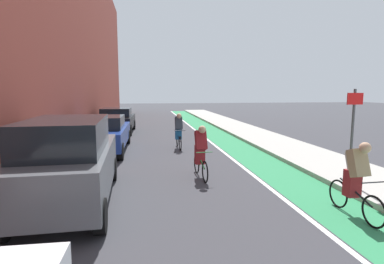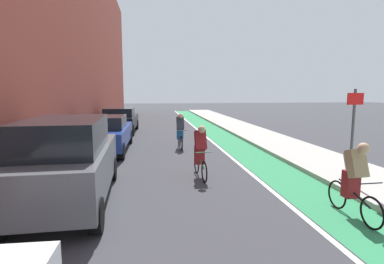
{
  "view_description": "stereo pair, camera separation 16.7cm",
  "coord_description": "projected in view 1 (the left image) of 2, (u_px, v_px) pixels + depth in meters",
  "views": [
    {
      "loc": [
        -1.09,
        3.19,
        2.59
      ],
      "look_at": [
        0.36,
        12.7,
        1.29
      ],
      "focal_mm": 28.74,
      "sensor_mm": 36.0,
      "label": 1
    },
    {
      "loc": [
        -0.93,
        3.17,
        2.59
      ],
      "look_at": [
        0.36,
        12.7,
        1.29
      ],
      "focal_mm": 28.74,
      "sensor_mm": 36.0,
      "label": 2
    }
  ],
  "objects": [
    {
      "name": "ground_plane",
      "position": [
        168.0,
        144.0,
        15.07
      ],
      "size": [
        97.03,
        97.03,
        0.0
      ],
      "primitive_type": "plane",
      "color": "#38383D"
    },
    {
      "name": "bike_lane_paint",
      "position": [
        219.0,
        136.0,
        17.49
      ],
      "size": [
        1.6,
        44.11,
        0.0
      ],
      "primitive_type": "cube",
      "color": "#2D8451",
      "rests_on": "ground"
    },
    {
      "name": "lane_divider_stripe",
      "position": [
        204.0,
        137.0,
        17.36
      ],
      "size": [
        0.12,
        44.11,
        0.0
      ],
      "primitive_type": "cube",
      "color": "white",
      "rests_on": "ground"
    },
    {
      "name": "sidewalk_right",
      "position": [
        254.0,
        134.0,
        17.8
      ],
      "size": [
        2.57,
        44.11,
        0.14
      ],
      "primitive_type": "cube",
      "color": "#A8A59E",
      "rests_on": "ground"
    },
    {
      "name": "building_facade_left",
      "position": [
        51.0,
        24.0,
        15.37
      ],
      "size": [
        4.15,
        44.11,
        11.84
      ],
      "color": "brown",
      "rests_on": "ground"
    },
    {
      "name": "parked_suv_gray",
      "position": [
        69.0,
        161.0,
        6.94
      ],
      "size": [
        2.01,
        4.6,
        1.98
      ],
      "color": "#595B60",
      "rests_on": "ground"
    },
    {
      "name": "parked_sedan_blue",
      "position": [
        104.0,
        133.0,
        13.08
      ],
      "size": [
        1.96,
        4.82,
        1.53
      ],
      "color": "navy",
      "rests_on": "ground"
    },
    {
      "name": "parked_sedan_black",
      "position": [
        117.0,
        120.0,
        18.96
      ],
      "size": [
        2.14,
        4.28,
        1.53
      ],
      "color": "black",
      "rests_on": "ground"
    },
    {
      "name": "cyclist_mid",
      "position": [
        356.0,
        177.0,
        6.28
      ],
      "size": [
        0.48,
        1.68,
        1.59
      ],
      "color": "black",
      "rests_on": "ground"
    },
    {
      "name": "cyclist_trailing",
      "position": [
        201.0,
        151.0,
        9.12
      ],
      "size": [
        0.48,
        1.68,
        1.59
      ],
      "color": "black",
      "rests_on": "ground"
    },
    {
      "name": "cyclist_far",
      "position": [
        179.0,
        131.0,
        13.8
      ],
      "size": [
        0.48,
        1.68,
        1.6
      ],
      "color": "black",
      "rests_on": "ground"
    },
    {
      "name": "street_sign_post",
      "position": [
        353.0,
        128.0,
        7.99
      ],
      "size": [
        0.44,
        0.07,
        2.5
      ],
      "color": "#4C4C51",
      "rests_on": "sidewalk_right"
    }
  ]
}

